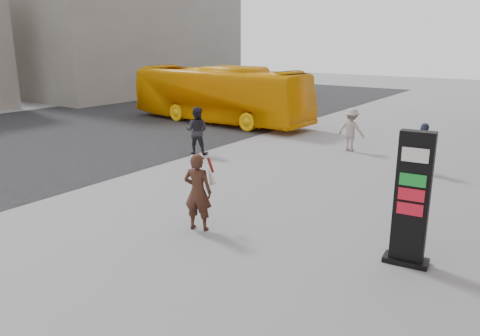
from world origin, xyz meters
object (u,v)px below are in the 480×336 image
Objects in this scene: info_pylon at (412,200)px; bus at (219,94)px; woman at (198,191)px; pedestrian_a at (197,131)px; pedestrian_c at (423,148)px; pedestrian_b at (351,130)px.

bus is (-12.88, 10.77, 0.15)m from info_pylon.
bus reaches higher than info_pylon.
pedestrian_a is (-4.79, 5.63, -0.02)m from woman.
bus is at bearing 134.02° from info_pylon.
info_pylon is 4.53m from woman.
woman reaches higher than pedestrian_c.
pedestrian_a is at bearing -145.70° from bus.
bus is 5.81× the size of pedestrian_a.
pedestrian_a is 5.99m from pedestrian_b.
pedestrian_b is 3.59m from pedestrian_c.
info_pylon is at bearing 130.69° from pedestrian_a.
info_pylon reaches higher than pedestrian_c.
woman is at bearing 93.51° from pedestrian_b.
woman is (-4.40, -1.01, -0.39)m from info_pylon.
info_pylon is at bearing 152.99° from pedestrian_c.
pedestrian_a is at bearing 42.43° from pedestrian_b.
pedestrian_a is (3.69, -6.15, -0.56)m from bus.
info_pylon is at bearing 120.77° from pedestrian_b.
woman is 0.17× the size of bus.
pedestrian_a reaches higher than pedestrian_b.
woman is 1.07× the size of pedestrian_b.
pedestrian_c is at bearing -128.27° from woman.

